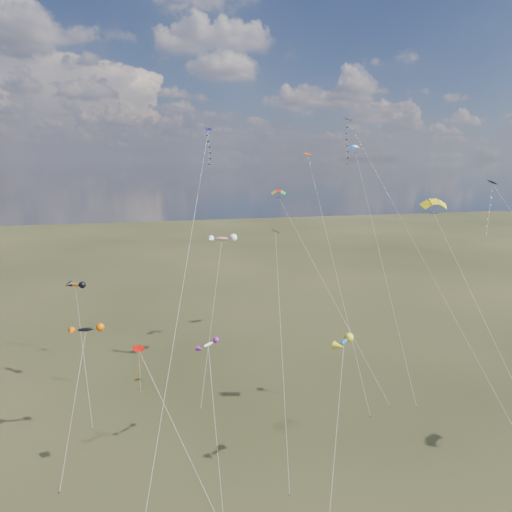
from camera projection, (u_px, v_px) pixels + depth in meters
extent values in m
plane|color=black|center=(300.00, 490.00, 43.19)|extent=(400.00, 400.00, 0.00)
cube|color=black|center=(348.00, 119.00, 57.51)|extent=(1.23, 1.26, 0.42)
cylinder|color=silver|center=(433.00, 278.00, 50.70)|extent=(10.76, 24.67, 35.65)
cube|color=#0D0F44|center=(209.00, 129.00, 57.21)|extent=(0.85, 0.80, 0.35)
cylinder|color=silver|center=(181.00, 295.00, 46.20)|extent=(10.11, 28.25, 34.47)
cube|color=black|center=(275.00, 231.00, 53.11)|extent=(0.75, 0.82, 0.37)
cylinder|color=silver|center=(282.00, 349.00, 47.79)|extent=(2.82, 15.43, 22.54)
cube|color=#332316|center=(290.00, 495.00, 42.47)|extent=(0.10, 0.10, 0.12)
cube|color=#A50A02|center=(138.00, 348.00, 41.10)|extent=(1.19, 1.17, 0.27)
cylinder|color=silver|center=(184.00, 447.00, 38.37)|extent=(6.95, 10.46, 14.02)
cube|color=#0B0C46|center=(492.00, 182.00, 47.37)|extent=(0.83, 0.89, 0.36)
cube|color=#E23F00|center=(308.00, 154.00, 65.81)|extent=(1.13, 1.10, 0.31)
cylinder|color=silver|center=(336.00, 274.00, 60.63)|extent=(2.31, 18.30, 31.49)
cube|color=#332316|center=(371.00, 417.00, 55.45)|extent=(0.10, 0.10, 0.12)
cylinder|color=silver|center=(504.00, 355.00, 41.53)|extent=(4.18, 18.49, 26.43)
cylinder|color=silver|center=(383.00, 263.00, 64.36)|extent=(0.30, 21.43, 32.72)
cube|color=#332316|center=(417.00, 407.00, 57.52)|extent=(0.10, 0.10, 0.12)
cylinder|color=silver|center=(329.00, 289.00, 63.71)|extent=(9.16, 20.30, 26.00)
cube|color=#332316|center=(390.00, 406.00, 57.78)|extent=(0.10, 0.10, 0.12)
ellipsoid|color=black|center=(86.00, 329.00, 47.81)|extent=(3.25, 1.10, 0.97)
cylinder|color=silver|center=(73.00, 407.00, 45.32)|extent=(2.47, 7.55, 13.24)
cube|color=#332316|center=(59.00, 492.00, 42.83)|extent=(0.10, 0.10, 0.12)
ellipsoid|color=#CC560E|center=(75.00, 285.00, 60.15)|extent=(2.80, 2.39, 1.09)
cylinder|color=silver|center=(83.00, 353.00, 56.48)|extent=(2.41, 11.46, 14.50)
cube|color=#332316|center=(93.00, 429.00, 52.81)|extent=(0.10, 0.10, 0.12)
ellipsoid|color=white|center=(208.00, 344.00, 46.45)|extent=(2.49, 2.29, 0.74)
cylinder|color=silver|center=(215.00, 424.00, 43.19)|extent=(0.22, 9.49, 12.24)
ellipsoid|color=red|center=(222.00, 239.00, 63.94)|extent=(3.87, 2.39, 1.29)
cylinder|color=silver|center=(212.00, 319.00, 60.49)|extent=(4.73, 10.46, 19.82)
cube|color=#332316|center=(200.00, 409.00, 57.04)|extent=(0.10, 0.10, 0.12)
ellipsoid|color=#1852B1|center=(344.00, 342.00, 41.22)|extent=(2.33, 2.19, 0.96)
cylinder|color=silver|center=(335.00, 452.00, 37.22)|extent=(5.63, 10.26, 14.57)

